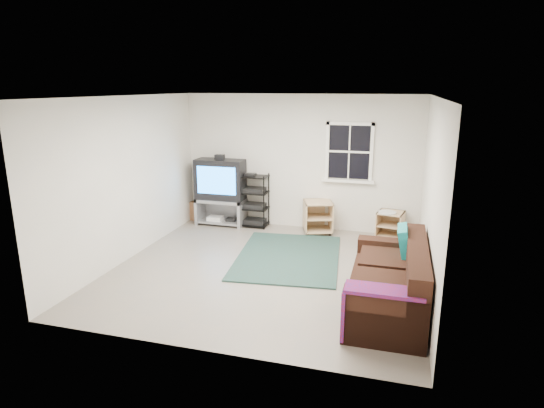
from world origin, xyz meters
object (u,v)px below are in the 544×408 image
(av_rack, at_px, (254,204))
(side_table_left, at_px, (318,215))
(sofa, at_px, (391,285))
(side_table_right, at_px, (390,223))
(tv_unit, at_px, (221,187))

(av_rack, bearing_deg, side_table_left, -1.23)
(av_rack, distance_m, sofa, 3.96)
(side_table_right, height_order, sofa, sofa)
(side_table_left, height_order, side_table_right, side_table_left)
(av_rack, relative_size, side_table_right, 2.01)
(av_rack, bearing_deg, side_table_right, -0.22)
(tv_unit, distance_m, av_rack, 0.77)
(tv_unit, xyz_separation_m, side_table_left, (1.97, 0.02, -0.46))
(tv_unit, height_order, av_rack, tv_unit)
(side_table_right, bearing_deg, sofa, -88.39)
(av_rack, bearing_deg, tv_unit, -175.73)
(tv_unit, bearing_deg, sofa, -39.57)
(side_table_left, distance_m, sofa, 3.19)
(tv_unit, bearing_deg, side_table_right, 0.72)
(tv_unit, relative_size, side_table_right, 2.69)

